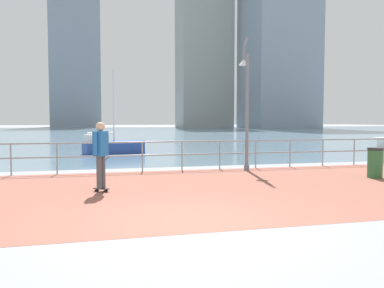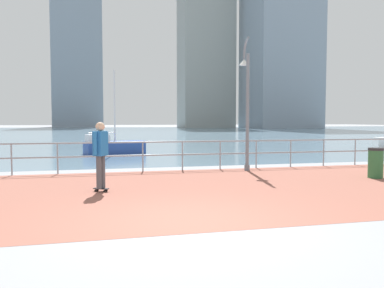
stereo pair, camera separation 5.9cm
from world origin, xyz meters
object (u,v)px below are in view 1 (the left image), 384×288
object	(u,v)px
lamppost	(246,97)
sailboat_ivory	(112,146)
skateboarder	(101,150)
trash_bin	(375,163)

from	to	relation	value
lamppost	sailboat_ivory	distance (m)	9.24
skateboarder	sailboat_ivory	size ratio (longest dim) A/B	0.39
skateboarder	trash_bin	distance (m)	8.23
sailboat_ivory	trash_bin	bearing A→B (deg)	-54.75
skateboarder	sailboat_ivory	xyz separation A→B (m)	(0.68, 11.04, -0.62)
lamppost	sailboat_ivory	bearing A→B (deg)	119.16
lamppost	skateboarder	xyz separation A→B (m)	(-5.06, -3.19, -1.54)
skateboarder	trash_bin	xyz separation A→B (m)	(8.20, 0.40, -0.57)
skateboarder	sailboat_ivory	world-z (taller)	sailboat_ivory
skateboarder	trash_bin	size ratio (longest dim) A/B	1.85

